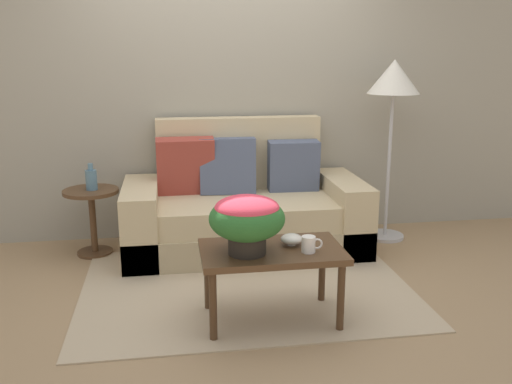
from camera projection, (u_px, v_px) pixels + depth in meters
name	position (u px, v px, depth m)	size (l,w,h in m)	color
ground_plane	(244.00, 282.00, 4.06)	(14.00, 14.00, 0.00)	#997A56
wall_back	(224.00, 88.00, 4.92)	(6.40, 0.12, 2.61)	gray
area_rug	(246.00, 287.00, 3.98)	(2.29, 1.70, 0.01)	tan
couch	(243.00, 210.00, 4.71)	(1.96, 0.92, 1.07)	tan
coffee_table	(272.00, 258.00, 3.41)	(0.86, 0.52, 0.47)	#442D1B
side_table	(92.00, 210.00, 4.54)	(0.44, 0.44, 0.55)	#4C331E
floor_lamp	(393.00, 88.00, 4.71)	(0.44, 0.44, 1.56)	#B2B2B7
potted_plant	(247.00, 218.00, 3.26)	(0.45, 0.45, 0.35)	black
coffee_mug	(309.00, 244.00, 3.33)	(0.13, 0.08, 0.10)	white
snack_bowl	(292.00, 239.00, 3.45)	(0.14, 0.14, 0.07)	silver
table_vase	(91.00, 179.00, 4.47)	(0.09, 0.09, 0.21)	slate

